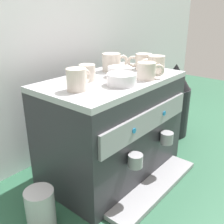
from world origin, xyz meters
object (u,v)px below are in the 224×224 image
(ceramic_cup_5, at_px, (112,62))
(milk_pitcher, at_px, (41,209))
(ceramic_cup_0, at_px, (147,71))
(ceramic_cup_1, at_px, (88,72))
(ceramic_cup_3, at_px, (143,62))
(ceramic_bowl_1, at_px, (122,80))
(coffee_grinder, at_px, (173,101))
(espresso_machine, at_px, (113,128))
(ceramic_cup_4, at_px, (77,79))
(ceramic_cup_2, at_px, (155,65))
(ceramic_bowl_0, at_px, (120,72))

(ceramic_cup_5, bearing_deg, milk_pitcher, -167.71)
(ceramic_cup_0, bearing_deg, ceramic_cup_1, 134.27)
(ceramic_cup_3, bearing_deg, ceramic_cup_0, -140.45)
(ceramic_bowl_1, bearing_deg, coffee_grinder, 6.31)
(ceramic_cup_3, relative_size, ceramic_cup_5, 0.83)
(espresso_machine, relative_size, ceramic_cup_5, 5.17)
(ceramic_cup_0, xyz_separation_m, ceramic_cup_1, (-0.17, 0.17, -0.00))
(ceramic_cup_3, distance_m, ceramic_cup_4, 0.43)
(milk_pitcher, bearing_deg, ceramic_cup_0, -10.01)
(ceramic_cup_2, xyz_separation_m, ceramic_cup_5, (-0.08, 0.18, 0.00))
(ceramic_cup_4, bearing_deg, ceramic_bowl_1, -27.31)
(ceramic_cup_2, relative_size, ceramic_bowl_1, 0.89)
(ceramic_cup_3, bearing_deg, ceramic_bowl_1, -162.04)
(ceramic_cup_5, bearing_deg, ceramic_cup_2, -64.46)
(ceramic_cup_3, bearing_deg, ceramic_cup_5, 143.85)
(ceramic_cup_0, height_order, ceramic_cup_5, ceramic_cup_5)
(ceramic_bowl_1, bearing_deg, ceramic_bowl_0, 41.42)
(ceramic_cup_3, xyz_separation_m, ceramic_cup_4, (-0.43, -0.01, 0.00))
(ceramic_bowl_1, relative_size, coffee_grinder, 0.26)
(ceramic_cup_4, bearing_deg, ceramic_cup_3, 1.55)
(espresso_machine, height_order, coffee_grinder, espresso_machine)
(ceramic_bowl_0, distance_m, ceramic_bowl_1, 0.12)
(ceramic_cup_5, distance_m, milk_pitcher, 0.68)
(ceramic_cup_5, height_order, coffee_grinder, ceramic_cup_5)
(espresso_machine, xyz_separation_m, milk_pitcher, (-0.42, -0.03, -0.15))
(ceramic_cup_2, height_order, ceramic_bowl_1, ceramic_cup_2)
(ceramic_cup_1, bearing_deg, ceramic_cup_2, -27.63)
(ceramic_cup_4, height_order, ceramic_bowl_1, ceramic_cup_4)
(espresso_machine, xyz_separation_m, ceramic_cup_0, (0.08, -0.11, 0.26))
(ceramic_bowl_1, bearing_deg, milk_pitcher, 170.50)
(ceramic_cup_3, relative_size, ceramic_bowl_0, 1.00)
(espresso_machine, relative_size, ceramic_cup_1, 6.43)
(ceramic_cup_0, xyz_separation_m, ceramic_cup_2, (0.11, 0.03, 0.00))
(ceramic_bowl_0, bearing_deg, milk_pitcher, -177.39)
(espresso_machine, height_order, ceramic_cup_2, ceramic_cup_2)
(ceramic_bowl_0, bearing_deg, ceramic_cup_5, 55.14)
(ceramic_cup_2, xyz_separation_m, ceramic_cup_4, (-0.39, 0.08, 0.00))
(ceramic_cup_1, height_order, ceramic_bowl_1, ceramic_cup_1)
(ceramic_cup_4, relative_size, milk_pitcher, 0.78)
(espresso_machine, height_order, ceramic_cup_5, ceramic_cup_5)
(ceramic_cup_2, distance_m, ceramic_cup_5, 0.19)
(ceramic_cup_1, xyz_separation_m, ceramic_bowl_1, (0.03, -0.15, -0.01))
(ceramic_cup_0, distance_m, coffee_grinder, 0.53)
(espresso_machine, distance_m, coffee_grinder, 0.53)
(ceramic_cup_2, xyz_separation_m, coffee_grinder, (0.34, 0.06, -0.28))
(ceramic_cup_0, distance_m, ceramic_bowl_1, 0.14)
(ceramic_cup_3, relative_size, coffee_grinder, 0.24)
(ceramic_bowl_0, xyz_separation_m, milk_pitcher, (-0.46, -0.02, -0.39))
(ceramic_cup_0, distance_m, ceramic_bowl_0, 0.12)
(ceramic_cup_4, height_order, ceramic_cup_5, ceramic_cup_5)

